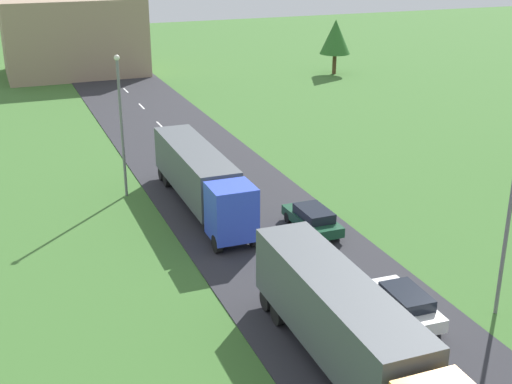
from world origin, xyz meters
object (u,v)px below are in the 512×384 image
Objects in this scene: truck_second at (351,331)px; truck_third at (200,177)px; lamppost_second at (508,224)px; tree_oak at (335,37)px; distant_building at (73,36)px; car_fourth at (404,303)px; car_fifth at (313,219)px; lamppost_third at (121,120)px.

truck_second reaches higher than truck_third.
truck_third is 19.30m from lamppost_second.
truck_second is 1.77× the size of lamppost_second.
distant_building reaches higher than tree_oak.
car_fourth is 0.97× the size of car_fifth.
tree_oak is at bearing 51.86° from truck_third.
truck_second is 9.19m from lamppost_second.
lamppost_second is at bearing -58.79° from lamppost_third.
truck_third is at bearing -45.75° from lamppost_third.
car_fifth is 0.70× the size of tree_oak.
truck_second is 1.02× the size of truck_third.
distant_building is (-1.24, 47.68, 2.38)m from truck_third.
distant_building is at bearing 157.78° from tree_oak.
lamppost_third is 0.58× the size of distant_building.
truck_second is 5.51m from car_fourth.
distant_building reaches higher than car_fifth.
lamppost_third reaches higher than truck_second.
truck_third is 1.49× the size of lamppost_third.
lamppost_third is at bearing 121.21° from lamppost_second.
distant_building is (-6.22, 53.41, 3.72)m from car_fifth.
tree_oak is at bearing 69.97° from lamppost_second.
car_fifth is at bearing -49.05° from truck_third.
car_fifth is 0.57× the size of lamppost_second.
truck_third is at bearing -128.14° from tree_oak.
lamppost_third is (-3.92, 4.03, 2.97)m from truck_third.
lamppost_third is at bearing -93.51° from distant_building.
tree_oak is (23.50, 51.67, 3.61)m from car_fourth.
car_fifth is 0.28× the size of distant_building.
lamppost_second reaches higher than car_fourth.
truck_second is 66.67m from distant_building.
truck_second is 18.93m from truck_third.
car_fourth is 0.68× the size of tree_oak.
truck_second is at bearing -117.07° from tree_oak.
truck_second reaches higher than car_fifth.
car_fifth is (4.97, -5.73, -1.34)m from truck_third.
lamppost_third is 45.02m from tree_oak.
truck_second reaches higher than car_fourth.
truck_third is 16.64m from car_fourth.
tree_oak reaches higher than truck_third.
lamppost_second is at bearing -81.16° from distant_building.
lamppost_third is at bearing 112.97° from car_fourth.
tree_oak is at bearing -22.22° from distant_building.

